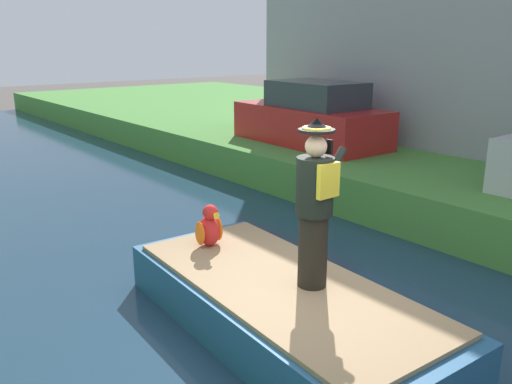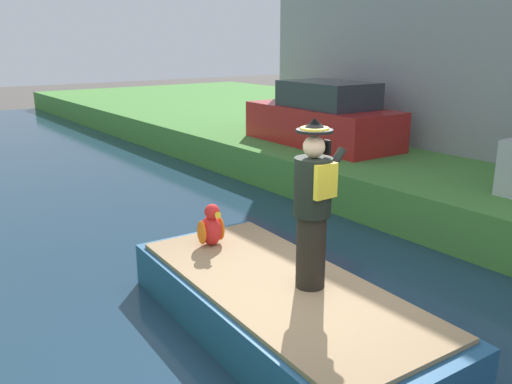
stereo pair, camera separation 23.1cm
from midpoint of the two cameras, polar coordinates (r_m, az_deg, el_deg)
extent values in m
plane|color=#4C4742|center=(6.22, 5.09, -16.29)|extent=(80.00, 80.00, 0.00)
cube|color=#1E384C|center=(6.19, 5.10, -15.90)|extent=(7.06, 48.00, 0.10)
cube|color=#23517A|center=(6.18, 3.73, -12.42)|extent=(2.04, 4.30, 0.56)
cube|color=#997A56|center=(6.04, 3.79, -9.87)|extent=(1.88, 3.95, 0.05)
cylinder|color=black|center=(5.81, 7.05, -6.32)|extent=(0.32, 0.32, 0.82)
cylinder|color=black|center=(5.58, 7.29, 0.54)|extent=(0.40, 0.40, 0.62)
cube|color=gold|center=(5.43, 8.71, 1.13)|extent=(0.28, 0.06, 0.36)
sphere|color=#DBA884|center=(5.49, 7.45, 4.83)|extent=(0.23, 0.23, 0.23)
cylinder|color=black|center=(5.46, 7.51, 6.53)|extent=(0.38, 0.38, 0.03)
cone|color=black|center=(5.45, 7.54, 7.25)|extent=(0.26, 0.26, 0.12)
cylinder|color=gold|center=(5.45, 7.52, 6.79)|extent=(0.29, 0.29, 0.02)
cylinder|color=black|center=(5.66, 9.25, 2.56)|extent=(0.38, 0.09, 0.43)
cube|color=black|center=(5.54, 8.85, 4.77)|extent=(0.03, 0.08, 0.15)
ellipsoid|color=red|center=(7.01, -3.92, -4.14)|extent=(0.26, 0.32, 0.40)
sphere|color=red|center=(6.89, -3.78, -2.12)|extent=(0.20, 0.20, 0.20)
cone|color=yellow|center=(6.81, -3.32, -2.41)|extent=(0.09, 0.09, 0.09)
ellipsoid|color=orange|center=(6.94, -4.89, -4.37)|extent=(0.08, 0.20, 0.32)
ellipsoid|color=orange|center=(7.08, -2.96, -3.92)|extent=(0.08, 0.20, 0.32)
cube|color=red|center=(13.06, 7.47, 7.12)|extent=(1.83, 4.05, 0.90)
cube|color=#2D333D|center=(12.82, 8.22, 10.31)|extent=(1.52, 2.25, 0.60)
camera|label=1|loc=(0.12, -88.93, 0.30)|focal=37.28mm
camera|label=2|loc=(0.12, 91.07, -0.30)|focal=37.28mm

